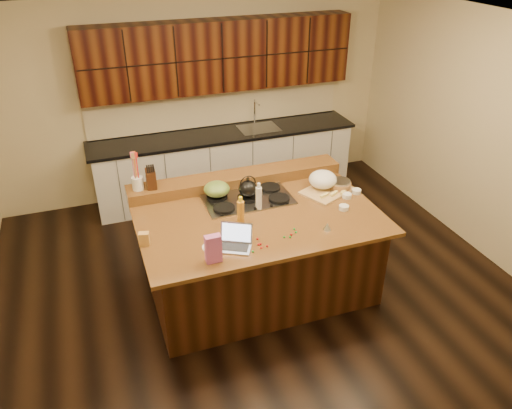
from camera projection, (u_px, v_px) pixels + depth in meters
name	position (u px, v px, depth m)	size (l,w,h in m)	color
room	(258.00, 175.00, 4.78)	(5.52, 5.02, 2.72)	black
island	(258.00, 251.00, 5.22)	(2.40, 1.60, 0.92)	black
back_ledge	(236.00, 179.00, 5.54)	(2.40, 0.30, 0.12)	black
cooktop	(248.00, 199.00, 5.23)	(0.92, 0.52, 0.05)	gray
back_counter	(223.00, 128.00, 6.87)	(3.70, 0.66, 2.40)	silver
kettle	(248.00, 189.00, 5.18)	(0.20, 0.20, 0.18)	black
green_bowl	(217.00, 189.00, 5.20)	(0.27, 0.27, 0.15)	olive
laptop	(235.00, 241.00, 4.48)	(0.37, 0.34, 0.20)	#B7B7BC
oil_bottle	(241.00, 214.00, 4.73)	(0.07, 0.07, 0.27)	orange
vinegar_bottle	(259.00, 199.00, 5.01)	(0.06, 0.06, 0.25)	silver
wooden_tray	(324.00, 182.00, 5.40)	(0.64, 0.57, 0.21)	tan
ramekin_a	(344.00, 208.00, 5.06)	(0.10, 0.10, 0.04)	white
ramekin_b	(356.00, 191.00, 5.36)	(0.10, 0.10, 0.04)	white
ramekin_c	(347.00, 196.00, 5.28)	(0.10, 0.10, 0.04)	white
strainer_bowl	(340.00, 186.00, 5.43)	(0.24, 0.24, 0.09)	#996B3F
kitchen_timer	(327.00, 226.00, 4.73)	(0.08, 0.08, 0.07)	silver
pink_bag	(213.00, 249.00, 4.24)	(0.14, 0.07, 0.26)	#BB589F
candy_plate	(212.00, 247.00, 4.48)	(0.18, 0.18, 0.01)	white
package_box	(144.00, 239.00, 4.49)	(0.09, 0.06, 0.13)	gold
utensil_crock	(138.00, 183.00, 5.16)	(0.12, 0.12, 0.14)	white
knife_block	(151.00, 179.00, 5.19)	(0.10, 0.16, 0.20)	black
gumdrop_0	(259.00, 245.00, 4.51)	(0.02, 0.02, 0.02)	red
gumdrop_1	(290.00, 237.00, 4.61)	(0.02, 0.02, 0.02)	#198C26
gumdrop_2	(267.00, 246.00, 4.49)	(0.02, 0.02, 0.02)	red
gumdrop_3	(294.00, 229.00, 4.73)	(0.02, 0.02, 0.02)	#198C26
gumdrop_4	(261.00, 248.00, 4.46)	(0.02, 0.02, 0.02)	red
gumdrop_5	(253.00, 251.00, 4.41)	(0.02, 0.02, 0.02)	#198C26
gumdrop_6	(257.00, 239.00, 4.59)	(0.02, 0.02, 0.02)	red
gumdrop_7	(296.00, 232.00, 4.69)	(0.02, 0.02, 0.02)	#198C26
gumdrop_8	(291.00, 234.00, 4.65)	(0.02, 0.02, 0.02)	red
gumdrop_9	(284.00, 237.00, 4.61)	(0.02, 0.02, 0.02)	#198C26
gumdrop_10	(260.00, 244.00, 4.51)	(0.02, 0.02, 0.02)	red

